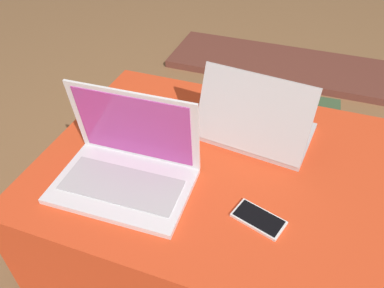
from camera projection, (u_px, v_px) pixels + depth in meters
ground_plane at (207, 249)px, 1.42m from camera, size 14.00×14.00×0.00m
ottoman at (209, 210)px, 1.27m from camera, size 1.00×0.81×0.46m
laptop_near at (127, 165)px, 1.03m from camera, size 0.38×0.26×0.26m
laptop_far at (256, 125)px, 1.17m from camera, size 0.36×0.28×0.24m
cell_phone at (259, 219)px, 0.95m from camera, size 0.14×0.10×0.01m
backpack at (294, 142)px, 1.61m from camera, size 0.30×0.23×0.45m
fireplace_hearth at (277, 64)px, 2.48m from camera, size 1.40×0.50×0.04m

